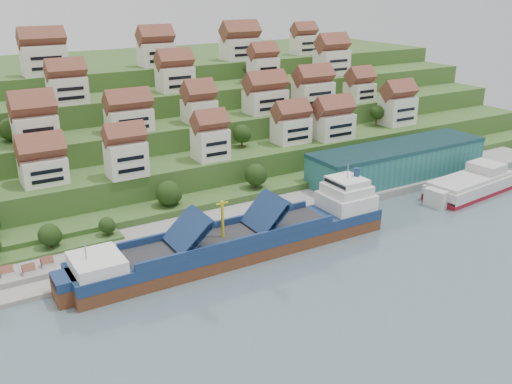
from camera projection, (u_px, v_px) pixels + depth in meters
ground at (288, 239)px, 138.69m from camera, size 300.00×300.00×0.00m
quay at (317, 201)px, 160.05m from camera, size 180.00×14.00×2.20m
pebble_beach at (29, 277)px, 120.07m from camera, size 45.00×20.00×1.00m
hillside at (137, 116)px, 218.21m from camera, size 260.00×128.00×31.00m
hillside_village at (196, 100)px, 180.26m from camera, size 162.17×62.58×29.33m
hillside_trees at (161, 142)px, 162.10m from camera, size 143.33×62.28×29.91m
warehouse at (398, 161)px, 175.04m from camera, size 60.00×15.00×10.00m
flagpole at (324, 188)px, 153.11m from camera, size 1.28×0.16×8.00m
beach_huts at (18, 275)px, 117.55m from camera, size 14.40×3.70×2.20m
cargo_ship at (246, 240)px, 130.49m from camera, size 75.82×12.13×16.78m
second_ship at (471, 185)px, 167.77m from camera, size 31.58×14.64×8.85m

